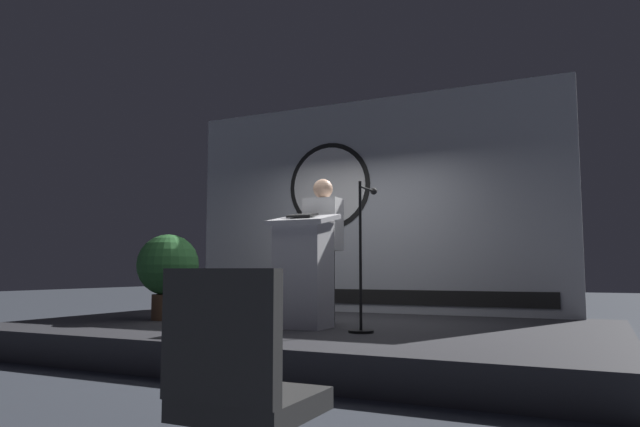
% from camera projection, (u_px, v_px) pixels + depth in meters
% --- Properties ---
extents(ground_plane, '(40.00, 40.00, 0.00)m').
position_uv_depth(ground_plane, '(309.00, 351.00, 6.38)').
color(ground_plane, '#383D47').
extents(stage_platform, '(6.40, 4.00, 0.30)m').
position_uv_depth(stage_platform, '(309.00, 337.00, 6.39)').
color(stage_platform, '#333338').
rests_on(stage_platform, ground).
extents(banner_display, '(5.53, 0.12, 3.02)m').
position_uv_depth(banner_display, '(367.00, 205.00, 8.22)').
color(banner_display, '#B2B7C1').
rests_on(banner_display, stage_platform).
extents(podium, '(0.64, 0.50, 1.18)m').
position_uv_depth(podium, '(303.00, 271.00, 5.93)').
color(podium, silver).
rests_on(podium, stage_platform).
extents(speaker_person, '(0.40, 0.26, 1.60)m').
position_uv_depth(speaker_person, '(323.00, 249.00, 6.38)').
color(speaker_person, black).
rests_on(speaker_person, stage_platform).
extents(microphone_stand, '(0.24, 0.53, 1.44)m').
position_uv_depth(microphone_stand, '(363.00, 279.00, 5.54)').
color(microphone_stand, black).
rests_on(microphone_stand, stage_platform).
extents(potted_plant, '(0.73, 0.73, 1.02)m').
position_uv_depth(potted_plant, '(168.00, 269.00, 6.93)').
color(potted_plant, brown).
rests_on(potted_plant, stage_platform).
extents(audience_chair_left, '(0.44, 0.45, 0.89)m').
position_uv_depth(audience_chair_left, '(240.00, 383.00, 2.00)').
color(audience_chair_left, black).
rests_on(audience_chair_left, ground).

